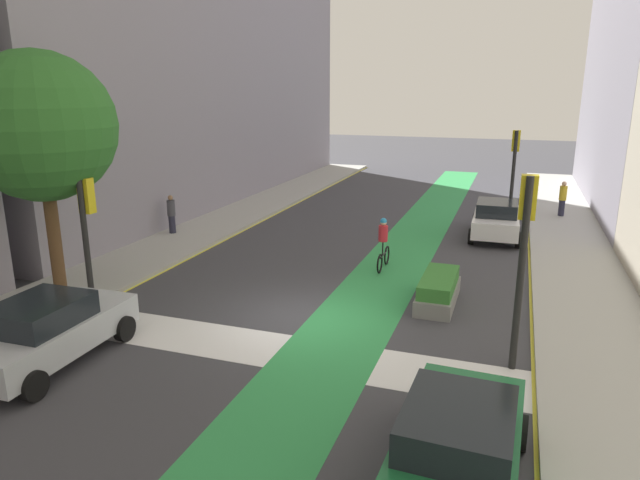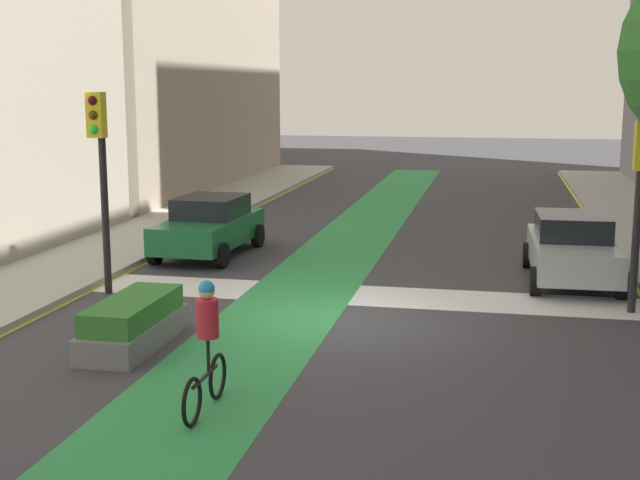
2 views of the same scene
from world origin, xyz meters
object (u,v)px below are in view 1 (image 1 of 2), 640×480
Objects in this scene: cyclist_in_lane at (383,243)px; street_tree_near at (40,127)px; traffic_signal_near_right at (524,236)px; median_planter at (438,290)px; car_silver_left_near at (47,330)px; pedestrian_sidewalk_left_a at (171,214)px; traffic_signal_far_right at (514,159)px; traffic_signal_near_left at (87,220)px; car_green_right_near at (457,447)px; pedestrian_sidewalk_right_a at (563,198)px; car_white_right_far at (496,219)px.

street_tree_near is (-8.04, -6.38, 4.14)m from cyclist_in_lane.
traffic_signal_near_right is 1.60× the size of median_planter.
street_tree_near is at bearing 129.36° from car_silver_left_near.
car_silver_left_near is 11.46m from pedestrian_sidewalk_left_a.
traffic_signal_far_right is (-0.40, 14.92, -0.07)m from traffic_signal_near_right.
traffic_signal_near_right is 14.92m from traffic_signal_far_right.
pedestrian_sidewalk_left_a reaches higher than car_silver_left_near.
traffic_signal_near_left is 8.76m from pedestrian_sidewalk_left_a.
street_tree_near is (-11.66, 4.23, 4.31)m from car_green_right_near.
traffic_signal_near_left is 0.90× the size of traffic_signal_far_right.
car_silver_left_near is 10.37m from median_planter.
traffic_signal_far_right is 19.71m from car_green_right_near.
traffic_signal_near_left reaches higher than pedestrian_sidewalk_right_a.
traffic_signal_far_right is at bearing 91.53° from traffic_signal_near_right.
street_tree_near reaches higher than traffic_signal_near_left.
cyclist_in_lane is 12.31m from pedestrian_sidewalk_right_a.
traffic_signal_near_left is at bearing -135.28° from cyclist_in_lane.
cyclist_in_lane is at bearing 38.43° from street_tree_near.
car_green_right_near is 2.56× the size of pedestrian_sidewalk_right_a.
car_green_right_near is 1.56× the size of median_planter.
cyclist_in_lane is at bearing 126.52° from traffic_signal_near_right.
street_tree_near reaches higher than traffic_signal_near_right.
pedestrian_sidewalk_right_a is (12.99, 17.13, -1.70)m from traffic_signal_near_left.
traffic_signal_far_right is 2.63× the size of pedestrian_sidewalk_left_a.
street_tree_near is (-1.39, 0.20, 2.41)m from traffic_signal_near_left.
traffic_signal_near_right is at bearing -28.22° from pedestrian_sidewalk_left_a.
pedestrian_sidewalk_left_a reaches higher than median_planter.
street_tree_near reaches higher than pedestrian_sidewalk_right_a.
pedestrian_sidewalk_left_a is at bearing 100.53° from street_tree_near.
traffic_signal_far_right is 2.56× the size of pedestrian_sidewalk_right_a.
traffic_signal_near_right reaches higher than median_planter.
traffic_signal_near_left is 16.15m from car_white_right_far.
traffic_signal_far_right is 3.85m from car_white_right_far.
pedestrian_sidewalk_left_a is (-9.50, 1.52, 0.00)m from cyclist_in_lane.
pedestrian_sidewalk_left_a is at bearing -150.31° from pedestrian_sidewalk_right_a.
traffic_signal_near_left is 9.51m from cyclist_in_lane.
car_white_right_far is at bearing 59.09° from cyclist_in_lane.
traffic_signal_near_right reaches higher than car_silver_left_near.
median_planter is at bearing 20.18° from street_tree_near.
traffic_signal_near_right reaches higher than car_white_right_far.
traffic_signal_near_right is 1.03× the size of car_green_right_near.
pedestrian_sidewalk_left_a is at bearing -151.09° from traffic_signal_far_right.
median_planter is at bearing -98.34° from car_white_right_far.
car_green_right_near is 17.87m from pedestrian_sidewalk_left_a.
pedestrian_sidewalk_right_a is at bearing 33.95° from traffic_signal_far_right.
car_green_right_near is at bearing -21.43° from traffic_signal_near_left.
traffic_signal_near_left is 0.91× the size of car_white_right_far.
car_silver_left_near is at bearing -161.70° from traffic_signal_near_right.
traffic_signal_near_left is 0.90× the size of car_silver_left_near.
traffic_signal_near_right is 1.03× the size of car_white_right_far.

